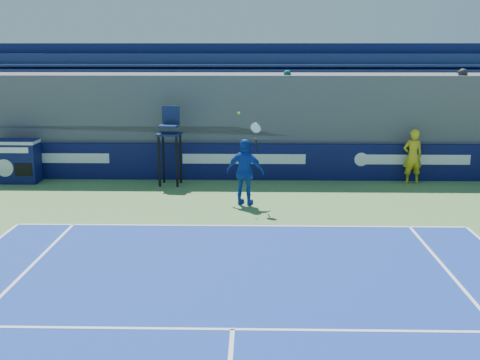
{
  "coord_description": "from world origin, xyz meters",
  "views": [
    {
      "loc": [
        0.31,
        -2.18,
        4.32
      ],
      "look_at": [
        0.0,
        11.5,
        1.25
      ],
      "focal_mm": 45.0,
      "sensor_mm": 36.0,
      "label": 1
    }
  ],
  "objects_px": {
    "ball_person": "(413,156)",
    "tennis_player": "(245,172)",
    "match_clock": "(18,160)",
    "umpire_chair": "(170,137)"
  },
  "relations": [
    {
      "from": "ball_person",
      "to": "tennis_player",
      "type": "relative_size",
      "value": 0.68
    },
    {
      "from": "match_clock",
      "to": "tennis_player",
      "type": "bearing_deg",
      "value": -19.57
    },
    {
      "from": "tennis_player",
      "to": "ball_person",
      "type": "bearing_deg",
      "value": 27.68
    },
    {
      "from": "ball_person",
      "to": "match_clock",
      "type": "distance_m",
      "value": 12.59
    },
    {
      "from": "ball_person",
      "to": "umpire_chair",
      "type": "bearing_deg",
      "value": -3.42
    },
    {
      "from": "ball_person",
      "to": "match_clock",
      "type": "bearing_deg",
      "value": -5.42
    },
    {
      "from": "match_clock",
      "to": "ball_person",
      "type": "bearing_deg",
      "value": 0.74
    },
    {
      "from": "umpire_chair",
      "to": "ball_person",
      "type": "bearing_deg",
      "value": 2.75
    },
    {
      "from": "match_clock",
      "to": "tennis_player",
      "type": "xyz_separation_m",
      "value": [
        7.32,
        -2.6,
        0.19
      ]
    },
    {
      "from": "ball_person",
      "to": "match_clock",
      "type": "height_order",
      "value": "ball_person"
    }
  ]
}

